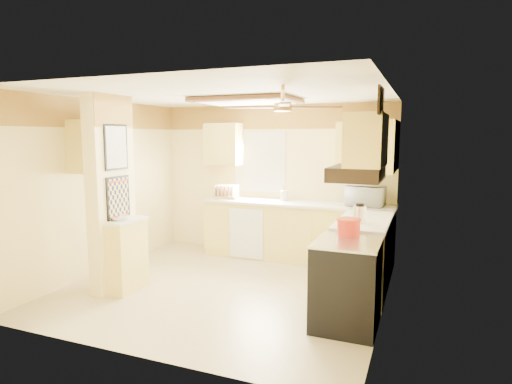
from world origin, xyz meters
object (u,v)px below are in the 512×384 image
at_px(microwave, 366,196).
at_px(dutch_oven, 349,227).
at_px(bowl, 119,218).
at_px(kettle, 360,214).
at_px(stove, 347,283).

bearing_deg(microwave, dutch_oven, 98.58).
xyz_separation_m(microwave, bowl, (-2.73, -2.26, -0.12)).
height_order(microwave, dutch_oven, microwave).
bearing_deg(kettle, stove, -89.50).
xyz_separation_m(dutch_oven, kettle, (0.04, 0.58, 0.05)).
distance_m(stove, bowl, 2.89).
bearing_deg(dutch_oven, microwave, 91.89).
bearing_deg(stove, bowl, -178.35).
height_order(bowl, kettle, kettle).
relative_size(dutch_oven, kettle, 1.12).
distance_m(bowl, kettle, 2.99).
bearing_deg(bowl, dutch_oven, 7.59).
xyz_separation_m(stove, dutch_oven, (-0.04, 0.29, 0.55)).
distance_m(microwave, kettle, 1.32).
relative_size(stove, microwave, 1.67).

